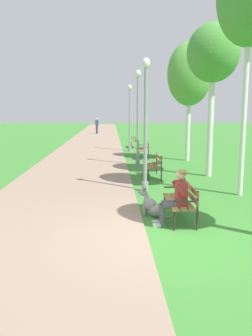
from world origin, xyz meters
TOP-DOWN VIEW (x-y plane):
  - ground_plane at (0.00, 0.00)m, footprint 120.00×120.00m
  - paved_path at (-2.43, 24.00)m, footprint 4.17×60.00m
  - park_bench_near at (0.57, 1.16)m, footprint 0.55×1.50m
  - park_bench_mid at (0.56, 6.43)m, footprint 0.55×1.50m
  - park_bench_far at (0.65, 11.63)m, footprint 0.55×1.50m
  - park_bench_furthest at (0.56, 17.00)m, footprint 0.55×1.50m
  - person_seated_on_near_bench at (0.36, 0.83)m, footprint 0.74×0.49m
  - dog_grey at (-0.08, 1.48)m, footprint 0.77×0.49m
  - lamp_post_near at (0.00, 4.13)m, footprint 0.24×0.24m
  - lamp_post_mid at (0.15, 9.22)m, footprint 0.24×0.24m
  - lamp_post_far at (0.08, 14.75)m, footprint 0.24×0.24m
  - birch_tree_third at (2.68, 6.56)m, footprint 1.91×1.95m
  - birch_tree_fourth at (2.76, 10.76)m, footprint 2.16×1.83m
  - pedestrian_distant at (-2.52, 30.26)m, footprint 0.32×0.22m

SIDE VIEW (x-z plane):
  - ground_plane at x=0.00m, z-range 0.00..0.00m
  - paved_path at x=-2.43m, z-range 0.00..0.04m
  - dog_grey at x=-0.08m, z-range -0.09..0.61m
  - park_bench_near at x=0.57m, z-range 0.09..0.94m
  - park_bench_mid at x=0.56m, z-range 0.09..0.94m
  - park_bench_far at x=0.65m, z-range 0.09..0.94m
  - park_bench_furthest at x=0.56m, z-range 0.09..0.94m
  - person_seated_on_near_bench at x=0.36m, z-range 0.06..1.31m
  - pedestrian_distant at x=-2.52m, z-range 0.02..1.67m
  - lamp_post_far at x=0.08m, z-range 0.07..4.05m
  - lamp_post_near at x=0.00m, z-range 0.07..4.11m
  - lamp_post_mid at x=0.15m, z-range 0.07..4.31m
  - birch_tree_fourth at x=2.76m, z-range 1.32..7.08m
  - birch_tree_third at x=2.68m, z-range 1.69..7.33m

